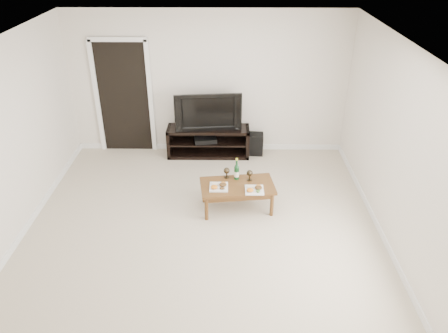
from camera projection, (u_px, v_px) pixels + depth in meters
floor at (202, 237)px, 6.04m from camera, size 5.50×5.50×0.00m
back_wall at (209, 83)px, 7.84m from camera, size 5.00×0.04×2.60m
ceiling at (196, 47)px, 4.77m from camera, size 5.00×5.50×0.04m
doorway at (124, 98)px, 7.96m from camera, size 0.90×0.02×2.05m
media_console at (208, 141)px, 8.09m from camera, size 1.51×0.45×0.55m
television at (208, 110)px, 7.79m from camera, size 1.20×0.28×0.69m
av_receiver at (205, 139)px, 8.06m from camera, size 0.44×0.36×0.08m
subwoofer at (256, 144)px, 8.18m from camera, size 0.28×0.28×0.40m
coffee_table at (237, 197)px, 6.57m from camera, size 1.15×0.72×0.42m
plate_left at (219, 186)px, 6.38m from camera, size 0.27×0.27×0.07m
plate_right at (254, 188)px, 6.31m from camera, size 0.27×0.27×0.07m
wine_bottle at (237, 169)px, 6.53m from camera, size 0.07×0.07×0.35m
goblet_left at (227, 173)px, 6.61m from camera, size 0.09×0.09×0.17m
goblet_right at (250, 175)px, 6.54m from camera, size 0.09×0.09×0.17m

